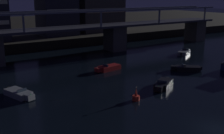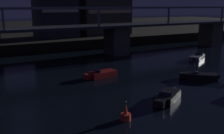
{
  "view_description": "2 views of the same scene",
  "coord_description": "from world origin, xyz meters",
  "px_view_note": "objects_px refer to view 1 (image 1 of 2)",
  "views": [
    {
      "loc": [
        -21.91,
        -15.42,
        12.6
      ],
      "look_at": [
        0.35,
        19.58,
        1.92
      ],
      "focal_mm": 45.43,
      "sensor_mm": 36.0,
      "label": 1
    },
    {
      "loc": [
        -13.57,
        -8.12,
        9.76
      ],
      "look_at": [
        4.08,
        23.9,
        1.36
      ],
      "focal_mm": 43.51,
      "sensor_mm": 36.0,
      "label": 2
    }
  ],
  "objects_px": {
    "speedboat_far_left": "(19,94)",
    "speedboat_mid_center": "(108,68)",
    "speedboat_near_center": "(187,68)",
    "channel_buoy": "(136,97)",
    "speedboat_mid_right": "(184,52)",
    "speedboat_mid_left": "(163,84)",
    "river_bridge": "(60,37)"
  },
  "relations": [
    {
      "from": "speedboat_mid_center",
      "to": "speedboat_mid_right",
      "type": "height_order",
      "value": "same"
    },
    {
      "from": "river_bridge",
      "to": "speedboat_near_center",
      "type": "height_order",
      "value": "river_bridge"
    },
    {
      "from": "speedboat_mid_center",
      "to": "channel_buoy",
      "type": "height_order",
      "value": "channel_buoy"
    },
    {
      "from": "river_bridge",
      "to": "speedboat_far_left",
      "type": "xyz_separation_m",
      "value": [
        -13.67,
        -19.29,
        -3.79
      ]
    },
    {
      "from": "speedboat_mid_left",
      "to": "speedboat_far_left",
      "type": "relative_size",
      "value": 0.94
    },
    {
      "from": "speedboat_near_center",
      "to": "speedboat_far_left",
      "type": "bearing_deg",
      "value": 174.79
    },
    {
      "from": "speedboat_far_left",
      "to": "speedboat_mid_center",
      "type": "bearing_deg",
      "value": 16.64
    },
    {
      "from": "river_bridge",
      "to": "channel_buoy",
      "type": "relative_size",
      "value": 48.83
    },
    {
      "from": "river_bridge",
      "to": "speedboat_mid_right",
      "type": "height_order",
      "value": "river_bridge"
    },
    {
      "from": "speedboat_mid_right",
      "to": "channel_buoy",
      "type": "bearing_deg",
      "value": -147.26
    },
    {
      "from": "speedboat_far_left",
      "to": "speedboat_near_center",
      "type": "bearing_deg",
      "value": -5.21
    },
    {
      "from": "speedboat_near_center",
      "to": "channel_buoy",
      "type": "relative_size",
      "value": 2.63
    },
    {
      "from": "river_bridge",
      "to": "speedboat_near_center",
      "type": "relative_size",
      "value": 18.58
    },
    {
      "from": "speedboat_far_left",
      "to": "channel_buoy",
      "type": "bearing_deg",
      "value": -37.47
    },
    {
      "from": "speedboat_mid_left",
      "to": "speedboat_mid_right",
      "type": "distance_m",
      "value": 24.0
    },
    {
      "from": "speedboat_mid_center",
      "to": "speedboat_far_left",
      "type": "bearing_deg",
      "value": -163.36
    },
    {
      "from": "speedboat_near_center",
      "to": "channel_buoy",
      "type": "xyz_separation_m",
      "value": [
        -15.64,
        -6.48,
        0.06
      ]
    },
    {
      "from": "speedboat_mid_left",
      "to": "speedboat_mid_right",
      "type": "bearing_deg",
      "value": 36.8
    },
    {
      "from": "speedboat_mid_center",
      "to": "channel_buoy",
      "type": "bearing_deg",
      "value": -108.32
    },
    {
      "from": "speedboat_near_center",
      "to": "speedboat_mid_center",
      "type": "xyz_separation_m",
      "value": [
        -11.06,
        7.36,
        0.0
      ]
    },
    {
      "from": "speedboat_mid_right",
      "to": "river_bridge",
      "type": "bearing_deg",
      "value": 153.3
    },
    {
      "from": "river_bridge",
      "to": "speedboat_mid_right",
      "type": "xyz_separation_m",
      "value": [
        23.56,
        -11.85,
        -3.79
      ]
    },
    {
      "from": "speedboat_mid_left",
      "to": "channel_buoy",
      "type": "relative_size",
      "value": 2.73
    },
    {
      "from": "speedboat_mid_right",
      "to": "speedboat_far_left",
      "type": "relative_size",
      "value": 0.95
    },
    {
      "from": "river_bridge",
      "to": "speedboat_mid_left",
      "type": "bearing_deg",
      "value": -80.6
    },
    {
      "from": "channel_buoy",
      "to": "speedboat_near_center",
      "type": "bearing_deg",
      "value": 22.49
    },
    {
      "from": "speedboat_near_center",
      "to": "speedboat_mid_left",
      "type": "distance_m",
      "value": 10.34
    },
    {
      "from": "speedboat_near_center",
      "to": "speedboat_far_left",
      "type": "xyz_separation_m",
      "value": [
        -27.35,
        2.5,
        0.0
      ]
    },
    {
      "from": "speedboat_mid_left",
      "to": "speedboat_mid_center",
      "type": "height_order",
      "value": "same"
    },
    {
      "from": "speedboat_near_center",
      "to": "speedboat_mid_center",
      "type": "relative_size",
      "value": 0.88
    },
    {
      "from": "river_bridge",
      "to": "speedboat_mid_right",
      "type": "relative_size",
      "value": 17.59
    },
    {
      "from": "speedboat_near_center",
      "to": "speedboat_mid_left",
      "type": "xyz_separation_m",
      "value": [
        -9.34,
        -4.44,
        0.0
      ]
    }
  ]
}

